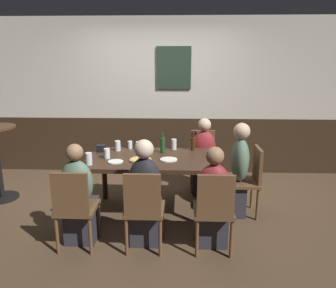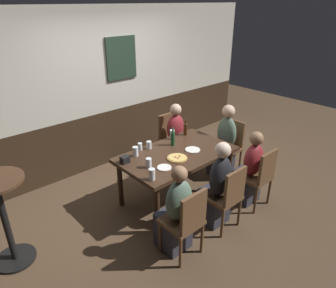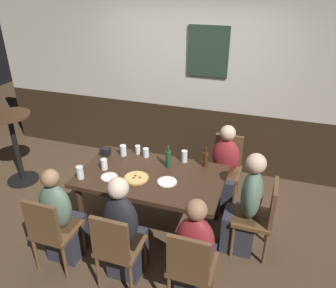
# 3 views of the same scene
# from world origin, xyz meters

# --- Properties ---
(ground_plane) EXTENTS (12.00, 12.00, 0.00)m
(ground_plane) POSITION_xyz_m (0.00, 0.00, 0.00)
(ground_plane) COLOR #4C3826
(wall_back) EXTENTS (6.40, 0.13, 2.60)m
(wall_back) POSITION_xyz_m (0.00, 1.65, 1.30)
(wall_back) COLOR #332316
(wall_back) RESTS_ON ground_plane
(dining_table) EXTENTS (1.60, 0.95, 0.74)m
(dining_table) POSITION_xyz_m (0.00, 0.00, 0.66)
(dining_table) COLOR #382316
(dining_table) RESTS_ON ground_plane
(chair_right_far) EXTENTS (0.40, 0.40, 0.88)m
(chair_right_far) POSITION_xyz_m (0.70, 0.89, 0.50)
(chair_right_far) COLOR brown
(chair_right_far) RESTS_ON ground_plane
(chair_left_near) EXTENTS (0.40, 0.40, 0.88)m
(chair_left_near) POSITION_xyz_m (-0.70, -0.89, 0.50)
(chair_left_near) COLOR brown
(chair_left_near) RESTS_ON ground_plane
(chair_mid_near) EXTENTS (0.40, 0.40, 0.88)m
(chair_mid_near) POSITION_xyz_m (0.00, -0.89, 0.50)
(chair_mid_near) COLOR brown
(chair_mid_near) RESTS_ON ground_plane
(chair_right_near) EXTENTS (0.40, 0.40, 0.88)m
(chair_right_near) POSITION_xyz_m (0.70, -0.89, 0.50)
(chair_right_near) COLOR brown
(chair_right_near) RESTS_ON ground_plane
(chair_head_east) EXTENTS (0.40, 0.40, 0.88)m
(chair_head_east) POSITION_xyz_m (1.22, 0.00, 0.50)
(chair_head_east) COLOR brown
(chair_head_east) RESTS_ON ground_plane
(person_right_far) EXTENTS (0.34, 0.37, 1.11)m
(person_right_far) POSITION_xyz_m (0.70, 0.73, 0.47)
(person_right_far) COLOR #2D2D38
(person_right_far) RESTS_ON ground_plane
(person_left_near) EXTENTS (0.34, 0.37, 1.11)m
(person_left_near) POSITION_xyz_m (-0.70, -0.73, 0.46)
(person_left_near) COLOR #2D2D38
(person_left_near) RESTS_ON ground_plane
(person_mid_near) EXTENTS (0.34, 0.37, 1.16)m
(person_mid_near) POSITION_xyz_m (0.00, -0.73, 0.49)
(person_mid_near) COLOR #2D2D38
(person_mid_near) RESTS_ON ground_plane
(person_right_near) EXTENTS (0.34, 0.37, 1.09)m
(person_right_near) POSITION_xyz_m (0.70, -0.72, 0.46)
(person_right_near) COLOR #2D2D38
(person_right_near) RESTS_ON ground_plane
(person_head_east) EXTENTS (0.37, 0.34, 1.19)m
(person_head_east) POSITION_xyz_m (1.06, 0.00, 0.51)
(person_head_east) COLOR #2D2D38
(person_head_east) RESTS_ON ground_plane
(pizza) EXTENTS (0.27, 0.27, 0.03)m
(pizza) POSITION_xyz_m (-0.12, -0.13, 0.75)
(pizza) COLOR tan
(pizza) RESTS_ON dining_table
(highball_clear) EXTENTS (0.07, 0.07, 0.14)m
(highball_clear) POSITION_xyz_m (0.27, 0.39, 0.81)
(highball_clear) COLOR silver
(highball_clear) RESTS_ON dining_table
(beer_glass_half) EXTENTS (0.06, 0.06, 0.11)m
(beer_glass_half) POSITION_xyz_m (-0.33, 0.40, 0.79)
(beer_glass_half) COLOR silver
(beer_glass_half) RESTS_ON dining_table
(tumbler_water) EXTENTS (0.07, 0.07, 0.13)m
(tumbler_water) POSITION_xyz_m (-0.54, -0.06, 0.80)
(tumbler_water) COLOR silver
(tumbler_water) RESTS_ON dining_table
(tumbler_short) EXTENTS (0.07, 0.07, 0.11)m
(tumbler_short) POSITION_xyz_m (-0.20, 0.36, 0.79)
(tumbler_short) COLOR silver
(tumbler_short) RESTS_ON dining_table
(pint_glass_pale) EXTENTS (0.08, 0.08, 0.14)m
(pint_glass_pale) POSITION_xyz_m (-0.70, -0.31, 0.80)
(pint_glass_pale) COLOR silver
(pint_glass_pale) RESTS_ON dining_table
(beer_glass_tall) EXTENTS (0.08, 0.08, 0.13)m
(beer_glass_tall) POSITION_xyz_m (-0.48, 0.30, 0.80)
(beer_glass_tall) COLOR silver
(beer_glass_tall) RESTS_ON dining_table
(beer_bottle_green) EXTENTS (0.06, 0.06, 0.27)m
(beer_bottle_green) POSITION_xyz_m (0.13, 0.22, 0.85)
(beer_bottle_green) COLOR #194723
(beer_bottle_green) RESTS_ON dining_table
(beer_bottle_brown) EXTENTS (0.06, 0.06, 0.25)m
(beer_bottle_brown) POSITION_xyz_m (0.53, 0.37, 0.84)
(beer_bottle_brown) COLOR #42230F
(beer_bottle_brown) RESTS_ON dining_table
(plate_white_large) EXTENTS (0.21, 0.21, 0.01)m
(plate_white_large) POSITION_xyz_m (0.22, -0.09, 0.75)
(plate_white_large) COLOR white
(plate_white_large) RESTS_ON dining_table
(plate_white_small) EXTENTS (0.18, 0.18, 0.01)m
(plate_white_small) POSITION_xyz_m (-0.41, -0.20, 0.75)
(plate_white_small) COLOR white
(plate_white_small) RESTS_ON dining_table
(condiment_caddy) EXTENTS (0.11, 0.09, 0.09)m
(condiment_caddy) POSITION_xyz_m (-0.69, 0.25, 0.79)
(condiment_caddy) COLOR black
(condiment_caddy) RESTS_ON dining_table
(side_bar_table) EXTENTS (0.56, 0.56, 1.05)m
(side_bar_table) POSITION_xyz_m (-2.17, 0.34, 0.62)
(side_bar_table) COLOR black
(side_bar_table) RESTS_ON ground_plane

